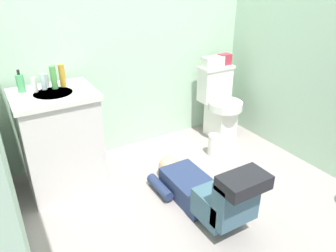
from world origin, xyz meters
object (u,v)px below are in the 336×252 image
faucet (47,80)px  bottle_amber (62,76)px  toilet (219,103)px  bottle_green (54,77)px  person_plumber (204,191)px  paper_towel_roll (214,145)px  vanity_cabinet (61,140)px  tissue_box (213,62)px  bottle_white (34,85)px  toiletry_bag (225,59)px  bottle_clear (43,82)px  soap_dispenser (20,83)px

faucet → bottle_amber: (0.10, -0.05, 0.04)m
toilet → bottle_green: 1.71m
bottle_amber → person_plumber: bearing=-53.8°
paper_towel_roll → toilet: bearing=46.8°
vanity_cabinet → bottle_amber: 0.51m
faucet → tissue_box: faucet is taller
tissue_box → bottle_white: bearing=-176.8°
person_plumber → toiletry_bag: size_ratio=8.59×
faucet → bottle_amber: size_ratio=0.58×
toiletry_bag → bottle_clear: bearing=-177.8°
faucet → paper_towel_roll: size_ratio=0.47×
bottle_clear → bottle_green: (0.07, -0.02, 0.03)m
bottle_amber → toilet: bearing=-0.6°
soap_dispenser → vanity_cabinet: bearing=-32.4°
bottle_white → toilet: bearing=0.2°
paper_towel_roll → vanity_cabinet: bearing=169.7°
bottle_green → bottle_amber: bearing=14.4°
toilet → soap_dispenser: bearing=178.5°
bottle_white → bottle_green: 0.15m
faucet → tissue_box: (1.61, 0.02, -0.07)m
toilet → faucet: faucet is taller
toilet → bottle_green: size_ratio=4.32×
bottle_white → paper_towel_roll: bearing=-12.1°
toilet → bottle_clear: bottle_clear is taller
toiletry_bag → paper_towel_roll: 0.90m
faucet → person_plumber: bearing=-51.3°
soap_dispenser → bottle_green: bearing=-12.0°
person_plumber → tissue_box: tissue_box is taller
bottle_amber → tissue_box: bearing=2.8°
toilet → soap_dispenser: 1.92m
bottle_green → toiletry_bag: bearing=3.0°
soap_dispenser → faucet: bearing=6.0°
toilet → bottle_clear: (-1.69, 0.02, 0.51)m
vanity_cabinet → bottle_amber: (0.10, 0.09, 0.49)m
vanity_cabinet → soap_dispenser: (-0.19, 0.12, 0.47)m
tissue_box → toiletry_bag: (0.15, 0.00, 0.01)m
tissue_box → person_plumber: bearing=-128.9°
toilet → tissue_box: tissue_box is taller
bottle_white → bottle_amber: bearing=6.2°
faucet → bottle_clear: 0.06m
bottle_clear → vanity_cabinet: bearing=-68.0°
vanity_cabinet → tissue_box: bearing=5.8°
tissue_box → bottle_green: 1.58m
toilet → person_plumber: (-0.86, -0.92, -0.19)m
tissue_box → paper_towel_roll: size_ratio=1.02×
bottle_white → paper_towel_roll: (1.46, -0.31, -0.77)m
tissue_box → soap_dispenser: 1.80m
tissue_box → bottle_white: 1.72m
tissue_box → bottle_amber: size_ratio=1.27×
tissue_box → soap_dispenser: (-1.80, -0.04, 0.09)m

